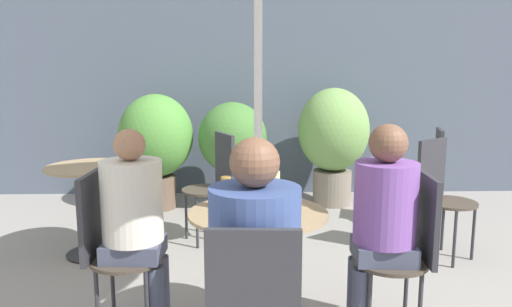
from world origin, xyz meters
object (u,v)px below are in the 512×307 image
object	(u,v)px
seated_person_0	(135,216)
seated_person_2	(382,214)
bistro_chair_5	(428,169)
beer_glass_0	(275,188)
cafe_table_far	(92,192)
seated_person_1	(255,259)
bistro_chair_0	(109,241)
cafe_table_near	(258,246)
bistro_chair_4	(216,177)
beer_glass_2	(272,206)
potted_plant_1	(233,144)
beer_glass_1	(226,193)
potted_plant_0	(156,141)
potted_plant_2	(333,136)
bistro_chair_2	(409,243)
bistro_chair_3	(440,187)

from	to	relation	value
seated_person_0	seated_person_2	size ratio (longest dim) A/B	0.97
bistro_chair_5	seated_person_0	xyz separation A→B (m)	(-2.33, -1.92, 0.15)
beer_glass_0	cafe_table_far	bearing A→B (deg)	140.31
seated_person_1	beer_glass_0	distance (m)	0.84
cafe_table_far	bistro_chair_0	bearing A→B (deg)	-69.67
cafe_table_near	seated_person_0	size ratio (longest dim) A/B	0.64
bistro_chair_4	seated_person_1	size ratio (longest dim) A/B	0.76
beer_glass_2	potted_plant_1	bearing A→B (deg)	95.07
beer_glass_1	potted_plant_0	bearing A→B (deg)	107.61
bistro_chair_0	potted_plant_1	size ratio (longest dim) A/B	0.82
seated_person_1	beer_glass_0	xyz separation A→B (m)	(0.13, 0.82, 0.10)
seated_person_1	beer_glass_2	world-z (taller)	seated_person_1
seated_person_2	potted_plant_0	bearing A→B (deg)	-145.39
seated_person_1	potted_plant_2	xyz separation A→B (m)	(0.94, 3.43, 0.03)
bistro_chair_5	cafe_table_far	bearing A→B (deg)	-63.27
bistro_chair_0	beer_glass_0	xyz separation A→B (m)	(0.92, 0.11, 0.27)
cafe_table_near	bistro_chair_4	size ratio (longest dim) A/B	0.81
cafe_table_far	seated_person_0	bearing A→B (deg)	-63.99
potted_plant_0	bistro_chair_2	bearing A→B (deg)	-56.07
potted_plant_0	potted_plant_1	world-z (taller)	potted_plant_0
potted_plant_2	cafe_table_near	bearing A→B (deg)	-108.18
seated_person_1	seated_person_2	bearing A→B (deg)	-135.06
bistro_chair_0	bistro_chair_2	xyz separation A→B (m)	(1.64, -0.08, 0.00)
seated_person_1	seated_person_2	size ratio (longest dim) A/B	1.02
beer_glass_2	potted_plant_2	bearing A→B (deg)	73.97
cafe_table_near	beer_glass_1	xyz separation A→B (m)	(-0.17, 0.06, 0.28)
bistro_chair_4	beer_glass_1	distance (m)	1.61
cafe_table_far	bistro_chair_5	world-z (taller)	bistro_chair_5
bistro_chair_3	cafe_table_far	bearing A→B (deg)	142.08
bistro_chair_5	potted_plant_2	size ratio (longest dim) A/B	0.73
beer_glass_0	potted_plant_1	size ratio (longest dim) A/B	0.17
seated_person_2	potted_plant_2	xyz separation A→B (m)	(0.24, 2.80, 0.04)
beer_glass_1	potted_plant_0	xyz separation A→B (m)	(-0.83, 2.60, -0.09)
cafe_table_near	bistro_chair_0	bearing A→B (deg)	177.11
cafe_table_near	beer_glass_0	xyz separation A→B (m)	(0.10, 0.16, 0.29)
seated_person_2	beer_glass_2	bearing A→B (deg)	-74.14
bistro_chair_5	seated_person_1	bearing A→B (deg)	-18.58
bistro_chair_5	potted_plant_1	world-z (taller)	potted_plant_1
bistro_chair_2	beer_glass_2	xyz separation A→B (m)	(-0.76, -0.13, 0.25)
bistro_chair_4	potted_plant_1	size ratio (longest dim) A/B	0.82
bistro_chair_3	potted_plant_2	xyz separation A→B (m)	(-0.58, 1.55, 0.20)
bistro_chair_5	potted_plant_2	bearing A→B (deg)	-122.63
bistro_chair_3	seated_person_2	world-z (taller)	seated_person_2
bistro_chair_3	bistro_chair_5	size ratio (longest dim) A/B	1.00
seated_person_0	potted_plant_2	world-z (taller)	potted_plant_2
seated_person_0	beer_glass_0	world-z (taller)	seated_person_0
seated_person_0	potted_plant_0	world-z (taller)	potted_plant_0
beer_glass_1	bistro_chair_2	bearing A→B (deg)	-5.92
bistro_chair_3	bistro_chair_4	distance (m)	1.85
cafe_table_near	beer_glass_0	size ratio (longest dim) A/B	3.97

